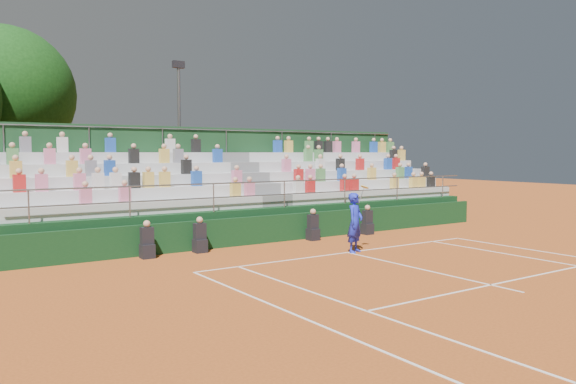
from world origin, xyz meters
TOP-DOWN VIEW (x-y plane):
  - ground at (0.00, 0.00)m, footprint 90.00×90.00m
  - courtside_wall at (0.00, 3.20)m, footprint 20.00×0.15m
  - line_officials at (-1.46, 2.75)m, footprint 9.56×0.40m
  - grandstand at (0.01, 6.44)m, footprint 20.00×5.20m
  - tennis_player at (0.23, -0.10)m, footprint 0.96×0.73m
  - tree_east at (-8.06, 14.93)m, footprint 6.27×6.27m
  - floodlight_mast at (-0.42, 12.71)m, footprint 0.60×0.25m

SIDE VIEW (x-z plane):
  - ground at x=0.00m, z-range 0.00..0.00m
  - line_officials at x=-1.46m, z-range -0.12..1.07m
  - courtside_wall at x=0.00m, z-range 0.00..1.00m
  - tennis_player at x=0.23m, z-range -0.12..2.10m
  - grandstand at x=0.01m, z-range -1.12..3.28m
  - floodlight_mast at x=-0.42m, z-range 0.67..8.56m
  - tree_east at x=-8.06m, z-range 1.41..10.54m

